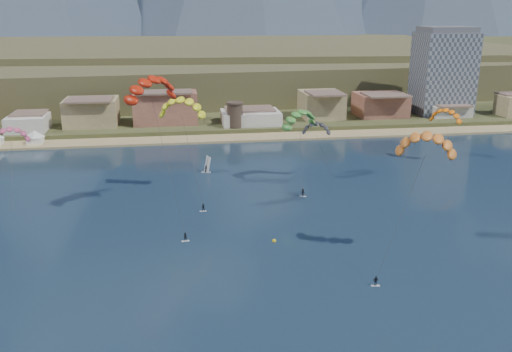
# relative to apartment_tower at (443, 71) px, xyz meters

# --- Properties ---
(ground) EXTENTS (2400.00, 2400.00, 0.00)m
(ground) POSITION_rel_apartment_tower_xyz_m (-85.00, -128.00, -17.82)
(ground) COLOR black
(ground) RESTS_ON ground
(beach) EXTENTS (2200.00, 12.00, 0.90)m
(beach) POSITION_rel_apartment_tower_xyz_m (-85.00, -22.00, -17.57)
(beach) COLOR tan
(beach) RESTS_ON ground
(land) EXTENTS (2200.00, 900.00, 4.00)m
(land) POSITION_rel_apartment_tower_xyz_m (-85.00, 432.00, -17.82)
(land) COLOR brown
(land) RESTS_ON ground
(foothills) EXTENTS (940.00, 210.00, 18.00)m
(foothills) POSITION_rel_apartment_tower_xyz_m (-62.61, 104.47, -8.74)
(foothills) COLOR brown
(foothills) RESTS_ON ground
(town) EXTENTS (400.00, 24.00, 12.00)m
(town) POSITION_rel_apartment_tower_xyz_m (-125.00, -6.00, -9.82)
(town) COLOR silver
(town) RESTS_ON ground
(apartment_tower) EXTENTS (20.00, 16.00, 32.00)m
(apartment_tower) POSITION_rel_apartment_tower_xyz_m (0.00, 0.00, 0.00)
(apartment_tower) COLOR gray
(apartment_tower) RESTS_ON ground
(watchtower) EXTENTS (5.82, 5.82, 8.60)m
(watchtower) POSITION_rel_apartment_tower_xyz_m (-80.00, -14.00, -11.45)
(watchtower) COLOR #47382D
(watchtower) RESTS_ON ground
(kitesurfer_red) EXTENTS (12.28, 20.16, 31.20)m
(kitesurfer_red) POSITION_rel_apartment_tower_xyz_m (-104.36, -88.23, 9.17)
(kitesurfer_red) COLOR silver
(kitesurfer_red) RESTS_ON ground
(kitesurfer_yellow) EXTENTS (11.83, 17.67, 24.84)m
(kitesurfer_yellow) POSITION_rel_apartment_tower_xyz_m (-98.46, -73.61, 2.67)
(kitesurfer_yellow) COLOR silver
(kitesurfer_yellow) RESTS_ON ground
(kitesurfer_orange) EXTENTS (17.07, 14.09, 24.89)m
(kitesurfer_orange) POSITION_rel_apartment_tower_xyz_m (-59.56, -114.43, 2.77)
(kitesurfer_orange) COLOR silver
(kitesurfer_orange) RESTS_ON ground
(kitesurfer_green) EXTENTS (10.84, 16.42, 19.92)m
(kitesurfer_green) POSITION_rel_apartment_tower_xyz_m (-70.47, -69.69, -1.67)
(kitesurfer_green) COLOR silver
(kitesurfer_green) RESTS_ON ground
(distant_kite_pink) EXTENTS (8.54, 6.32, 18.25)m
(distant_kite_pink) POSITION_rel_apartment_tower_xyz_m (-135.30, -74.12, -2.34)
(distant_kite_pink) COLOR #262626
(distant_kite_pink) RESTS_ON ground
(distant_kite_dark) EXTENTS (7.79, 6.35, 16.11)m
(distant_kite_dark) POSITION_rel_apartment_tower_xyz_m (-65.88, -67.91, -4.45)
(distant_kite_dark) COLOR #262626
(distant_kite_dark) RESTS_ON ground
(distant_kite_orange) EXTENTS (9.05, 8.64, 16.62)m
(distant_kite_orange) POSITION_rel_apartment_tower_xyz_m (-26.80, -56.98, -4.39)
(distant_kite_orange) COLOR #262626
(distant_kite_orange) RESTS_ON ground
(windsurfer) EXTENTS (2.47, 2.72, 4.23)m
(windsurfer) POSITION_rel_apartment_tower_xyz_m (-92.44, -58.91, -16.48)
(windsurfer) COLOR silver
(windsurfer) RESTS_ON ground
(buoy) EXTENTS (0.76, 0.76, 0.76)m
(buoy) POSITION_rel_apartment_tower_xyz_m (-82.96, -105.01, -17.69)
(buoy) COLOR yellow
(buoy) RESTS_ON ground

